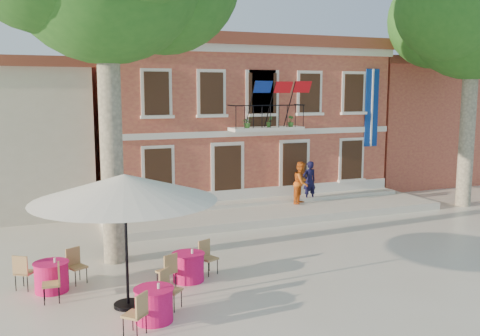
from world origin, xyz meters
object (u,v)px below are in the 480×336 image
Objects in this scene: patio_umbrella at (125,188)px; pedestrian_navy at (309,181)px; cafe_table_0 at (154,303)px; cafe_table_1 at (188,266)px; cafe_table_2 at (51,275)px; plane_tree_east at (474,13)px; pedestrian_orange at (301,183)px.

patio_umbrella is 12.45m from pedestrian_navy.
cafe_table_0 is 0.87× the size of cafe_table_1.
cafe_table_2 is (-3.48, 0.59, 0.01)m from cafe_table_1.
plane_tree_east is at bearing 19.64° from patio_umbrella.
pedestrian_orange is 12.07m from cafe_table_0.
plane_tree_east reaches higher than cafe_table_1.
pedestrian_navy is at bearing 161.04° from plane_tree_east.
patio_umbrella is 11.73m from pedestrian_orange.
pedestrian_orange is (-0.61, -0.40, 0.03)m from pedestrian_navy.
pedestrian_orange is 11.99m from cafe_table_2.
pedestrian_navy is at bearing 42.12° from cafe_table_1.
pedestrian_orange reaches higher than cafe_table_0.
patio_umbrella is 3.28m from cafe_table_1.
patio_umbrella is 2.24× the size of cafe_table_1.
cafe_table_2 is (-1.64, 1.72, -2.46)m from patio_umbrella.
patio_umbrella is at bearing -148.46° from cafe_table_1.
cafe_table_2 is at bearing 126.23° from cafe_table_0.
plane_tree_east is 19.75m from cafe_table_2.
cafe_table_2 is at bearing 170.40° from cafe_table_1.
pedestrian_orange is at bearing 42.83° from cafe_table_1.
patio_umbrella is at bearing -179.58° from pedestrian_orange.
plane_tree_east reaches higher than patio_umbrella.
patio_umbrella reaches higher than pedestrian_orange.
cafe_table_1 is at bearing -177.49° from pedestrian_orange.
patio_umbrella is at bearing 37.14° from pedestrian_navy.
cafe_table_0 is (-15.60, -6.76, -7.95)m from plane_tree_east.
patio_umbrella is 2.71m from cafe_table_0.
cafe_table_0 is 3.43m from cafe_table_2.
cafe_table_0 is at bearing -123.53° from cafe_table_1.
patio_umbrella reaches higher than cafe_table_1.
plane_tree_east is 18.77m from cafe_table_0.
cafe_table_0 and cafe_table_2 have the same top height.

